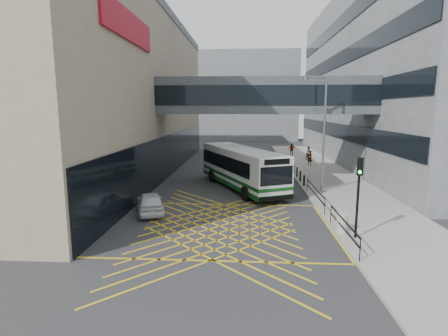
% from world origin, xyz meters
% --- Properties ---
extents(ground, '(120.00, 120.00, 0.00)m').
position_xyz_m(ground, '(0.00, 0.00, 0.00)').
color(ground, '#333335').
extents(building_whsmith, '(24.17, 42.00, 16.00)m').
position_xyz_m(building_whsmith, '(-17.98, 16.00, 8.00)').
color(building_whsmith, gray).
rests_on(building_whsmith, ground).
extents(building_right, '(24.09, 44.00, 20.00)m').
position_xyz_m(building_right, '(23.98, 24.00, 10.00)').
color(building_right, slate).
rests_on(building_right, ground).
extents(building_far, '(28.00, 16.00, 18.00)m').
position_xyz_m(building_far, '(-2.00, 60.00, 9.00)').
color(building_far, slate).
rests_on(building_far, ground).
extents(skybridge, '(20.00, 4.10, 3.00)m').
position_xyz_m(skybridge, '(3.00, 12.00, 7.50)').
color(skybridge, '#40454A').
rests_on(skybridge, ground).
extents(pavement, '(6.00, 54.00, 0.16)m').
position_xyz_m(pavement, '(9.00, 15.00, 0.08)').
color(pavement, gray).
rests_on(pavement, ground).
extents(box_junction, '(12.00, 9.00, 0.01)m').
position_xyz_m(box_junction, '(0.00, 0.00, 0.00)').
color(box_junction, gold).
rests_on(box_junction, ground).
extents(bus, '(7.30, 11.69, 3.27)m').
position_xyz_m(bus, '(1.00, 9.69, 1.75)').
color(bus, silver).
rests_on(bus, ground).
extents(car_white, '(2.98, 4.59, 1.35)m').
position_xyz_m(car_white, '(-4.50, 2.30, 0.68)').
color(car_white, silver).
rests_on(car_white, ground).
extents(car_dark, '(3.65, 5.06, 1.48)m').
position_xyz_m(car_dark, '(-0.12, 15.39, 0.74)').
color(car_dark, '#232428').
rests_on(car_dark, ground).
extents(car_silver, '(2.22, 4.47, 1.34)m').
position_xyz_m(car_silver, '(1.11, 15.14, 0.67)').
color(car_silver, gray).
rests_on(car_silver, ground).
extents(traffic_light, '(0.31, 0.48, 4.00)m').
position_xyz_m(traffic_light, '(6.79, -1.84, 2.76)').
color(traffic_light, black).
rests_on(traffic_light, pavement).
extents(street_lamp, '(1.91, 0.80, 8.52)m').
position_xyz_m(street_lamp, '(7.08, 8.06, 5.02)').
color(street_lamp, slate).
rests_on(street_lamp, pavement).
extents(litter_bin, '(0.53, 0.53, 0.93)m').
position_xyz_m(litter_bin, '(6.38, -0.93, 0.62)').
color(litter_bin, '#ADA89E').
rests_on(litter_bin, pavement).
extents(kerb_railings, '(0.05, 12.54, 1.00)m').
position_xyz_m(kerb_railings, '(6.15, 1.78, 0.88)').
color(kerb_railings, black).
rests_on(kerb_railings, pavement).
extents(bollards, '(0.14, 10.14, 0.90)m').
position_xyz_m(bollards, '(6.25, 15.00, 0.61)').
color(bollards, black).
rests_on(bollards, pavement).
extents(pedestrian_a, '(0.79, 0.68, 1.65)m').
position_xyz_m(pedestrian_a, '(8.67, 20.99, 0.99)').
color(pedestrian_a, gray).
rests_on(pedestrian_a, pavement).
extents(pedestrian_b, '(0.95, 0.87, 1.68)m').
position_xyz_m(pedestrian_b, '(9.30, 25.18, 1.00)').
color(pedestrian_b, gray).
rests_on(pedestrian_b, pavement).
extents(pedestrian_c, '(1.00, 0.52, 1.65)m').
position_xyz_m(pedestrian_c, '(7.74, 29.23, 0.98)').
color(pedestrian_c, gray).
rests_on(pedestrian_c, pavement).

